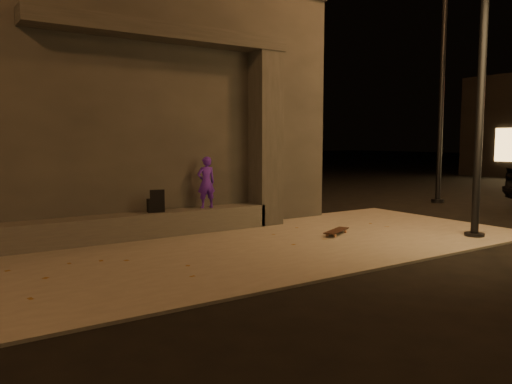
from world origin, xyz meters
TOP-DOWN VIEW (x-y plane):
  - ground at (0.00, 0.00)m, footprint 120.00×120.00m
  - sidewalk at (0.00, 2.00)m, footprint 11.00×4.40m
  - building at (-1.00, 6.49)m, footprint 9.00×5.10m
  - ledge at (-1.50, 3.75)m, footprint 6.00×0.55m
  - column at (1.70, 3.75)m, footprint 0.55×0.55m
  - canopy at (-0.50, 3.80)m, footprint 5.00×0.70m
  - skateboarder at (0.28, 3.75)m, footprint 0.39×0.27m
  - backpack at (-0.79, 3.75)m, footprint 0.33×0.25m
  - skateboard at (2.11, 1.97)m, footprint 0.81×0.53m
  - street_lamp_0 at (4.18, 0.45)m, footprint 0.36×0.36m
  - street_lamp_2 at (8.16, 4.22)m, footprint 0.36×0.36m

SIDE VIEW (x-z plane):
  - ground at x=0.00m, z-range 0.00..0.00m
  - sidewalk at x=0.00m, z-range 0.00..0.04m
  - skateboard at x=2.11m, z-range 0.07..0.16m
  - ledge at x=-1.50m, z-range 0.04..0.49m
  - backpack at x=-0.79m, z-range 0.42..0.85m
  - skateboarder at x=0.28m, z-range 0.49..1.50m
  - column at x=1.70m, z-range 0.04..3.64m
  - building at x=-1.00m, z-range -0.01..5.22m
  - canopy at x=-0.50m, z-range 3.64..3.92m
  - street_lamp_0 at x=4.18m, z-range 0.48..7.33m
  - street_lamp_2 at x=8.16m, z-range 0.48..7.66m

